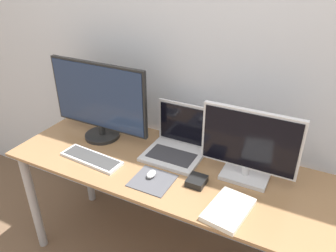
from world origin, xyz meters
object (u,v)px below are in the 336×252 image
at_px(monitor_right, 249,146).
at_px(book, 228,210).
at_px(monitor_left, 99,101).
at_px(mouse, 151,174).
at_px(laptop, 177,142).
at_px(power_brick, 197,181).
at_px(keyboard, 91,158).

xyz_separation_m(monitor_right, book, (0.00, -0.27, -0.17)).
height_order(monitor_right, book, monitor_right).
relative_size(monitor_left, monitor_right, 1.33).
relative_size(mouse, book, 0.24).
relative_size(laptop, power_brick, 3.15).
relative_size(monitor_left, book, 2.40).
bearing_deg(laptop, monitor_right, -7.27).
bearing_deg(monitor_right, mouse, -152.22).
distance_m(laptop, power_brick, 0.30).
bearing_deg(mouse, keyboard, -178.00).
distance_m(laptop, book, 0.52).
bearing_deg(monitor_left, power_brick, -13.22).
height_order(monitor_left, mouse, monitor_left).
height_order(monitor_right, power_brick, monitor_right).
bearing_deg(monitor_right, power_brick, -140.25).
xyz_separation_m(monitor_right, keyboard, (-0.77, -0.23, -0.17)).
bearing_deg(mouse, laptop, 87.22).
height_order(keyboard, power_brick, power_brick).
xyz_separation_m(monitor_left, mouse, (0.46, -0.22, -0.21)).
distance_m(mouse, power_brick, 0.22).
height_order(keyboard, mouse, mouse).
bearing_deg(book, power_brick, 149.77).
height_order(mouse, book, mouse).
relative_size(book, power_brick, 2.68).
relative_size(mouse, power_brick, 0.65).
distance_m(monitor_left, mouse, 0.55).
bearing_deg(monitor_right, keyboard, -163.51).
distance_m(book, power_brick, 0.23).
distance_m(keyboard, mouse, 0.36).
bearing_deg(power_brick, mouse, -165.52).
bearing_deg(book, monitor_right, 90.75).
height_order(monitor_right, laptop, monitor_right).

